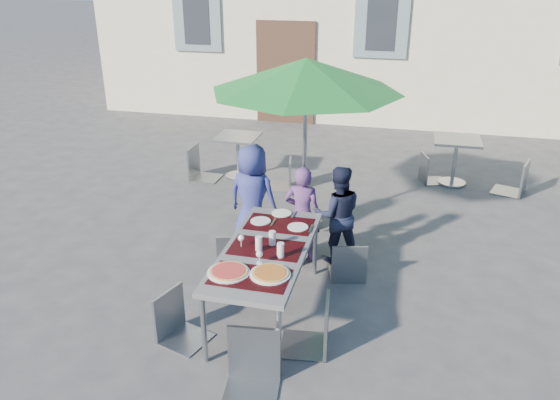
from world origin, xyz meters
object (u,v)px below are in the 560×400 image
(pizza_near_left, at_px, (228,272))
(bg_chair_l_1, at_px, (431,152))
(chair_4, at_px, (316,295))
(bg_chair_r_0, at_px, (284,156))
(patio_umbrella, at_px, (306,77))
(cafe_table_0, at_px, (238,150))
(child_0, at_px, (253,197))
(chair_3, at_px, (174,290))
(chair_0, at_px, (232,230))
(bg_chair_r_1, at_px, (521,158))
(cafe_table_1, at_px, (456,153))
(dining_table, at_px, (266,253))
(child_1, at_px, (302,214))
(chair_1, at_px, (290,223))
(child_2, at_px, (338,214))
(chair_2, at_px, (350,239))
(bg_chair_l_0, at_px, (198,143))
(chair_5, at_px, (251,329))
(pizza_near_right, at_px, (270,273))

(pizza_near_left, distance_m, bg_chair_l_1, 5.07)
(chair_4, xyz_separation_m, bg_chair_r_0, (-1.19, 3.79, -0.04))
(pizza_near_left, distance_m, patio_umbrella, 2.92)
(pizza_near_left, xyz_separation_m, cafe_table_0, (-1.26, 4.17, -0.29))
(child_0, xyz_separation_m, chair_3, (-0.18, -1.97, -0.13))
(chair_0, bearing_deg, chair_4, -45.46)
(patio_umbrella, relative_size, bg_chair_r_1, 2.41)
(cafe_table_1, bearing_deg, dining_table, -115.81)
(patio_umbrella, bearing_deg, child_0, -125.21)
(child_0, relative_size, cafe_table_0, 1.85)
(child_1, relative_size, chair_1, 1.39)
(bg_chair_r_0, distance_m, cafe_table_1, 2.75)
(cafe_table_1, bearing_deg, chair_3, -119.93)
(child_0, relative_size, chair_0, 1.56)
(child_2, distance_m, bg_chair_r_0, 2.38)
(chair_2, distance_m, bg_chair_l_0, 3.83)
(dining_table, height_order, cafe_table_1, cafe_table_1)
(chair_4, xyz_separation_m, bg_chair_r_1, (2.37, 4.41, 0.02))
(chair_5, xyz_separation_m, bg_chair_r_0, (-0.78, 4.44, -0.07))
(child_2, bearing_deg, dining_table, 50.03)
(cafe_table_0, height_order, cafe_table_1, cafe_table_1)
(child_1, relative_size, cafe_table_1, 1.55)
(pizza_near_left, distance_m, chair_3, 0.57)
(chair_1, bearing_deg, chair_3, -112.60)
(pizza_near_left, distance_m, chair_4, 0.82)
(child_0, height_order, child_1, child_0)
(bg_chair_l_0, height_order, bg_chair_r_0, bg_chair_l_0)
(chair_5, bearing_deg, chair_4, 57.19)
(chair_2, xyz_separation_m, chair_3, (-1.45, -1.44, 0.02))
(dining_table, relative_size, chair_3, 2.02)
(cafe_table_0, height_order, bg_chair_r_1, bg_chair_r_1)
(pizza_near_right, xyz_separation_m, patio_umbrella, (-0.21, 2.57, 1.27))
(chair_0, height_order, cafe_table_1, chair_0)
(child_2, xyz_separation_m, chair_1, (-0.54, -0.15, -0.10))
(child_2, relative_size, bg_chair_r_0, 1.33)
(child_1, bearing_deg, cafe_table_0, -58.51)
(pizza_near_left, distance_m, cafe_table_1, 5.21)
(chair_3, distance_m, chair_4, 1.32)
(patio_umbrella, bearing_deg, dining_table, -88.91)
(chair_3, height_order, cafe_table_0, chair_3)
(chair_2, xyz_separation_m, cafe_table_0, (-2.19, 2.79, -0.03))
(bg_chair_l_1, height_order, bg_chair_r_1, bg_chair_r_1)
(patio_umbrella, relative_size, cafe_table_0, 3.38)
(bg_chair_r_0, relative_size, cafe_table_1, 1.18)
(pizza_near_left, relative_size, child_0, 0.29)
(dining_table, bearing_deg, bg_chair_l_0, 121.14)
(chair_0, relative_size, bg_chair_r_1, 0.85)
(chair_3, bearing_deg, chair_1, 67.40)
(bg_chair_l_0, bearing_deg, dining_table, -58.86)
(chair_0, bearing_deg, cafe_table_1, 52.15)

